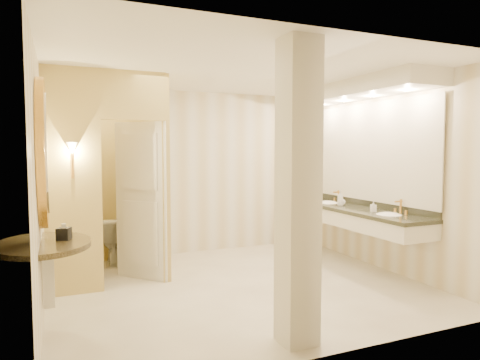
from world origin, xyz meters
The scene contains 16 objects.
floor centered at (0.00, 0.00, 0.00)m, with size 4.50×4.50×0.00m, color #EDE6CC.
ceiling centered at (0.00, 0.00, 2.70)m, with size 4.50×4.50×0.00m, color white.
wall_back centered at (0.00, 2.00, 1.35)m, with size 4.50×0.02×2.70m, color silver.
wall_front centered at (0.00, -2.00, 1.35)m, with size 4.50×0.02×2.70m, color silver.
wall_left centered at (-2.25, 0.00, 1.35)m, with size 0.02×4.00×2.70m, color silver.
wall_right centered at (2.25, 0.00, 1.35)m, with size 0.02×4.00×2.70m, color silver.
toilet_closet centered at (-1.14, 0.96, 1.39)m, with size 1.50×1.55×2.70m.
wall_sconce centered at (-1.93, 0.43, 1.73)m, with size 0.14×0.14×0.42m.
vanity centered at (1.98, 0.18, 1.63)m, with size 0.75×2.77×2.09m.
console_shelf centered at (-2.21, -0.58, 1.35)m, with size 1.07×1.07×1.98m.
pillar centered at (-0.14, -1.67, 1.35)m, with size 0.31×0.31×2.70m, color silver.
tissue_box centered at (-2.05, -0.55, 0.93)m, with size 0.11×0.11×0.11m, color black.
toilet centered at (-1.34, 1.75, 0.35)m, with size 0.39×0.69×0.71m, color white.
soap_bottle_a centered at (1.92, -0.25, 0.95)m, with size 0.07×0.07×0.15m, color beige.
soap_bottle_b centered at (1.97, 0.54, 0.94)m, with size 0.10×0.10×0.13m, color silver.
soap_bottle_c centered at (1.88, 0.46, 0.99)m, with size 0.09×0.09×0.24m, color #C6B28C.
Camera 1 is at (-2.07, -4.92, 1.73)m, focal length 32.00 mm.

